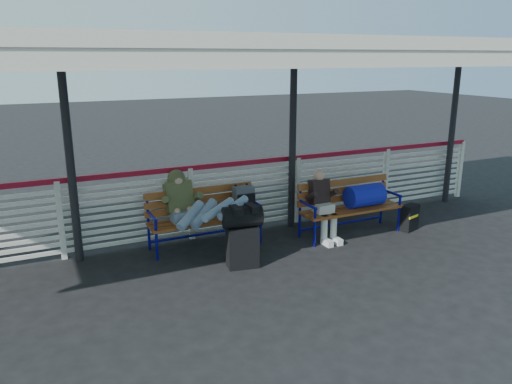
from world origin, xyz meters
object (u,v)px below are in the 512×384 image
traveler_man (203,208)px  companion_person (323,204)px  bench_right (358,198)px  suitcase_side (410,218)px  bench_left (215,208)px  luggage_stack (242,234)px

traveler_man → companion_person: 2.01m
bench_right → traveler_man: traveler_man is taller
suitcase_side → traveler_man: bearing=153.9°
traveler_man → suitcase_side: size_ratio=3.58×
suitcase_side → bench_left: bearing=147.3°
luggage_stack → suitcase_side: size_ratio=1.99×
luggage_stack → traveler_man: (-0.35, 0.69, 0.24)m
luggage_stack → bench_right: size_ratio=0.51×
traveler_man → bench_right: bearing=-4.6°
luggage_stack → suitcase_side: luggage_stack is taller
traveler_man → suitcase_side: bearing=-8.1°
companion_person → traveler_man: bearing=173.9°
bench_right → traveler_man: size_ratio=1.10×
luggage_stack → traveler_man: bearing=126.7°
bench_right → traveler_man: 2.70m
traveler_man → companion_person: traveler_man is taller
bench_left → traveler_man: traveler_man is taller
companion_person → suitcase_side: bearing=-10.5°
luggage_stack → traveler_man: traveler_man is taller
luggage_stack → bench_left: 1.04m
luggage_stack → bench_right: bearing=21.4°
bench_right → traveler_man: bearing=175.4°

